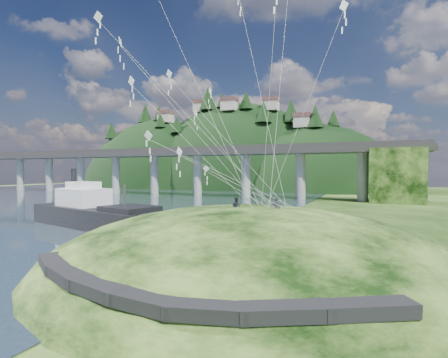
% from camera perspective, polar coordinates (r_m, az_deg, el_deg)
% --- Properties ---
extents(ground, '(320.00, 320.00, 0.00)m').
position_cam_1_polar(ground, '(30.16, -11.88, -13.61)').
color(ground, black).
rests_on(ground, ground).
extents(grass_hill, '(36.00, 32.00, 13.00)m').
position_cam_1_polar(grass_hill, '(28.83, 4.40, -17.42)').
color(grass_hill, black).
rests_on(grass_hill, ground).
extents(footpath, '(22.29, 5.84, 0.83)m').
position_cam_1_polar(footpath, '(17.82, -10.12, -17.35)').
color(footpath, black).
rests_on(footpath, ground).
extents(bridge, '(160.00, 11.00, 15.00)m').
position_cam_1_polar(bridge, '(103.38, -1.61, 2.49)').
color(bridge, '#2D2B2B').
rests_on(bridge, ground).
extents(far_ridge, '(153.00, 70.00, 94.50)m').
position_cam_1_polar(far_ridge, '(158.71, 0.64, -4.07)').
color(far_ridge, black).
rests_on(far_ridge, ground).
extents(work_barge, '(23.87, 11.79, 8.06)m').
position_cam_1_polar(work_barge, '(51.59, -20.37, -5.10)').
color(work_barge, black).
rests_on(work_barge, ground).
extents(wooden_dock, '(16.04, 3.32, 1.14)m').
position_cam_1_polar(wooden_dock, '(38.95, -12.40, -9.42)').
color(wooden_dock, '#3A2518').
rests_on(wooden_dock, ground).
extents(kite_flyers, '(3.82, 1.18, 1.79)m').
position_cam_1_polar(kite_flyers, '(26.91, 4.60, -2.84)').
color(kite_flyers, '#262732').
rests_on(kite_flyers, ground).
extents(kite_swarm, '(18.44, 15.24, 19.55)m').
position_cam_1_polar(kite_swarm, '(29.60, -6.06, 19.21)').
color(kite_swarm, white).
rests_on(kite_swarm, ground).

